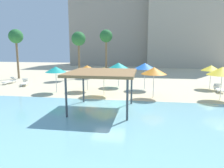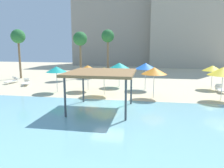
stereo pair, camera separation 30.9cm
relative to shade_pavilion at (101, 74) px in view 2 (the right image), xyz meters
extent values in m
plane|color=beige|center=(0.23, 1.39, -2.60)|extent=(80.00, 80.00, 0.00)
cube|color=#7AB7C1|center=(0.23, -3.86, -2.58)|extent=(44.00, 13.50, 0.04)
cylinder|color=#42474C|center=(-1.91, 1.91, -1.31)|extent=(0.14, 0.14, 2.58)
cylinder|color=#42474C|center=(1.91, 1.91, -1.31)|extent=(0.14, 0.14, 2.58)
cylinder|color=#42474C|center=(-1.91, -1.91, -1.31)|extent=(0.14, 0.14, 2.58)
cylinder|color=#42474C|center=(1.91, -1.91, -1.31)|extent=(0.14, 0.14, 2.58)
cube|color=olive|center=(0.00, 0.00, 0.07)|extent=(4.53, 4.53, 0.18)
cylinder|color=silver|center=(9.23, 4.54, -1.55)|extent=(0.06, 0.06, 2.11)
cone|color=yellow|center=(9.23, 4.54, -0.16)|extent=(2.46, 2.46, 0.68)
cylinder|color=silver|center=(3.66, 4.46, -1.56)|extent=(0.06, 0.06, 2.08)
cone|color=orange|center=(3.66, 4.46, -0.22)|extent=(2.20, 2.20, 0.61)
cylinder|color=silver|center=(-0.02, 9.17, -1.57)|extent=(0.06, 0.06, 2.07)
cone|color=teal|center=(-0.02, 9.17, -0.24)|extent=(2.18, 2.18, 0.60)
cylinder|color=silver|center=(9.76, 9.57, -1.65)|extent=(0.06, 0.06, 1.91)
cone|color=yellow|center=(9.76, 9.57, -0.41)|extent=(2.06, 2.06, 0.57)
cylinder|color=silver|center=(-5.64, 5.29, -1.61)|extent=(0.06, 0.06, 1.98)
cone|color=teal|center=(-5.64, 5.29, -0.35)|extent=(1.99, 1.99, 0.55)
cylinder|color=silver|center=(-0.77, 4.59, -1.65)|extent=(0.06, 0.06, 1.90)
cone|color=yellow|center=(-0.77, 4.59, -0.36)|extent=(2.43, 2.43, 0.67)
cylinder|color=silver|center=(-2.87, 6.54, -1.60)|extent=(0.06, 0.06, 2.00)
cone|color=orange|center=(-2.87, 6.54, -0.31)|extent=(2.06, 2.06, 0.57)
cylinder|color=silver|center=(2.87, 8.09, -1.53)|extent=(0.06, 0.06, 2.14)
cone|color=blue|center=(2.87, 8.09, -0.15)|extent=(2.24, 2.24, 0.62)
cylinder|color=white|center=(-13.10, 8.24, -2.49)|extent=(0.05, 0.05, 0.22)
cylinder|color=white|center=(-13.57, 8.33, -2.49)|extent=(0.05, 0.05, 0.22)
cylinder|color=white|center=(-12.84, 9.66, -2.49)|extent=(0.05, 0.05, 0.22)
cylinder|color=white|center=(-13.31, 9.75, -2.49)|extent=(0.05, 0.05, 0.22)
cube|color=white|center=(-13.20, 8.99, -2.33)|extent=(0.91, 1.88, 0.10)
cube|color=white|center=(-13.07, 9.72, -2.06)|extent=(0.68, 0.61, 0.40)
cylinder|color=white|center=(9.85, 7.16, -2.49)|extent=(0.05, 0.05, 0.22)
cylinder|color=white|center=(10.43, 8.56, -2.49)|extent=(0.05, 0.05, 0.22)
cylinder|color=white|center=(9.95, 8.59, -2.49)|extent=(0.05, 0.05, 0.22)
cube|color=white|center=(10.14, 7.86, -2.33)|extent=(0.72, 1.84, 0.10)
cube|color=white|center=(10.19, 8.60, -2.06)|extent=(0.63, 0.55, 0.40)
cylinder|color=white|center=(-10.23, 7.58, -2.49)|extent=(0.05, 0.05, 0.22)
cylinder|color=white|center=(-10.67, 7.39, -2.49)|extent=(0.05, 0.05, 0.22)
cylinder|color=white|center=(-10.78, 8.91, -2.49)|extent=(0.05, 0.05, 0.22)
cylinder|color=white|center=(-11.23, 8.72, -2.49)|extent=(0.05, 0.05, 0.22)
cube|color=white|center=(-10.73, 8.15, -2.33)|extent=(1.25, 1.89, 0.10)
cube|color=white|center=(-11.01, 8.83, -2.06)|extent=(0.75, 0.70, 0.40)
cylinder|color=brown|center=(-2.97, 17.85, 0.18)|extent=(0.28, 0.28, 5.57)
sphere|color=#286B33|center=(-2.97, 17.85, 3.32)|extent=(1.90, 1.90, 1.90)
cylinder|color=brown|center=(-14.48, 13.07, 0.10)|extent=(0.28, 0.28, 5.41)
sphere|color=#286B33|center=(-14.48, 13.07, 3.15)|extent=(1.90, 1.90, 1.90)
cylinder|color=brown|center=(-6.14, 14.41, -0.06)|extent=(0.28, 0.28, 5.09)
sphere|color=#286B33|center=(-6.14, 14.41, 2.84)|extent=(1.90, 1.90, 1.90)
cube|color=#9E9384|center=(-4.72, 37.58, 4.88)|extent=(19.14, 8.25, 14.97)
cube|color=#B2A893|center=(11.24, 35.26, 8.25)|extent=(16.03, 9.29, 21.71)
camera|label=1|loc=(2.94, -14.51, 1.90)|focal=34.83mm
camera|label=2|loc=(3.25, -14.46, 1.90)|focal=34.83mm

